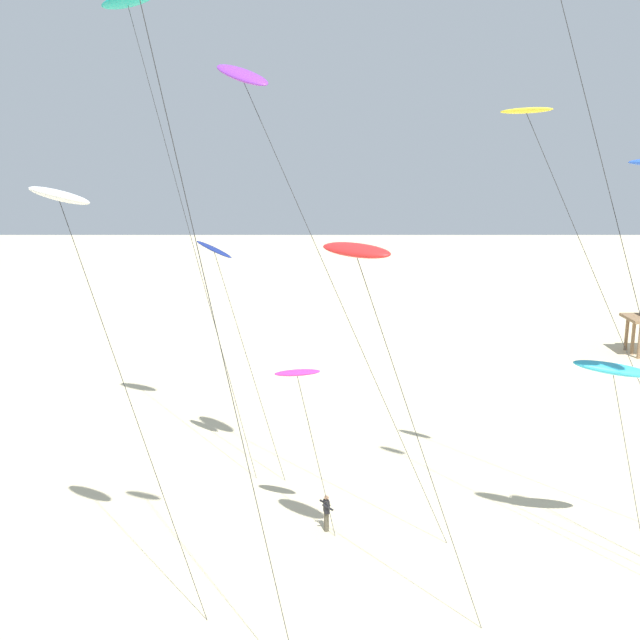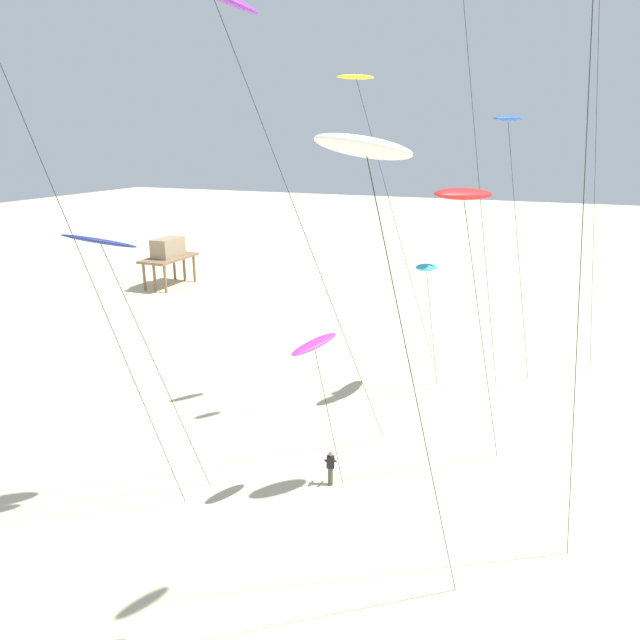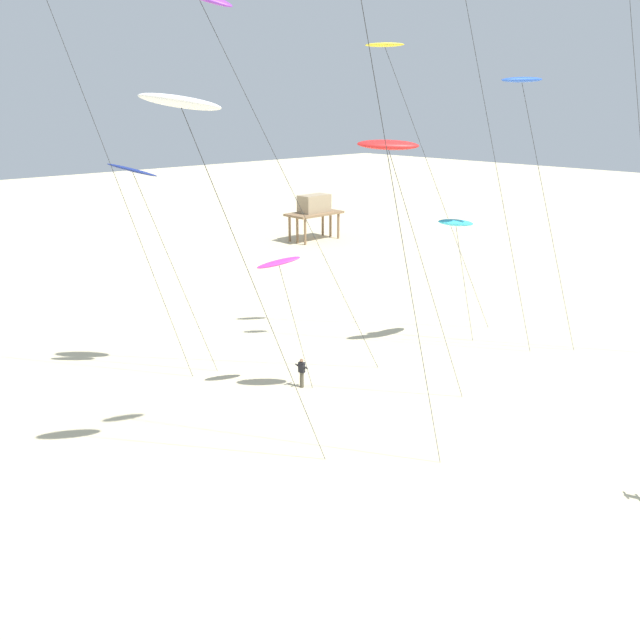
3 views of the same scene
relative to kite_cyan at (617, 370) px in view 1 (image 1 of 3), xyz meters
The scene contains 9 objects.
kite_cyan is the anchor object (origin of this frame).
kite_navy 18.81m from the kite_cyan, 154.19° to the left, with size 4.57×2.51×11.92m.
kite_red 11.92m from the kite_cyan, 162.34° to the right, with size 5.78×3.15×13.27m.
kite_purple 18.99m from the kite_cyan, 163.98° to the left, with size 10.03×5.09×20.00m.
kite_yellow 10.54m from the kite_cyan, 131.35° to the left, with size 8.89×4.27×17.94m.
kite_teal 27.19m from the kite_cyan, 155.42° to the left, with size 7.56×3.89×23.52m.
kite_magenta 12.61m from the kite_cyan, behind, with size 2.76×1.58×7.48m.
kite_white 21.54m from the kite_cyan, behind, with size 6.24×3.14×15.17m.
kite_flyer_nearest 13.28m from the kite_cyan, behind, with size 0.63×0.65×1.67m.
Camera 1 is at (-1.29, -15.40, 16.15)m, focal length 41.38 mm.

